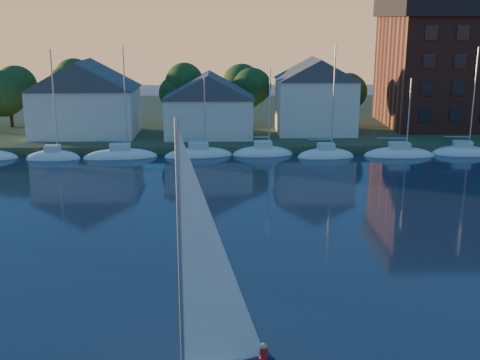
{
  "coord_description": "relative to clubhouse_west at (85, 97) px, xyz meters",
  "views": [
    {
      "loc": [
        -3.95,
        -19.91,
        15.55
      ],
      "look_at": [
        -2.9,
        22.0,
        4.36
      ],
      "focal_mm": 45.0,
      "sensor_mm": 36.0,
      "label": 1
    }
  ],
  "objects": [
    {
      "name": "clubhouse_west",
      "position": [
        0.0,
        0.0,
        0.0
      ],
      "size": [
        13.65,
        9.45,
        9.64
      ],
      "color": "silver",
      "rests_on": "shoreline_land"
    },
    {
      "name": "clubhouse_east",
      "position": [
        30.0,
        1.0,
        0.07
      ],
      "size": [
        10.5,
        8.4,
        9.8
      ],
      "color": "silver",
      "rests_on": "shoreline_land"
    },
    {
      "name": "clubhouse_centre",
      "position": [
        16.0,
        -1.0,
        -0.8
      ],
      "size": [
        11.55,
        8.4,
        8.08
      ],
      "color": "silver",
      "rests_on": "shoreline_land"
    },
    {
      "name": "moored_fleet",
      "position": [
        22.0,
        -9.0,
        -5.83
      ],
      "size": [
        87.5,
        2.4,
        12.05
      ],
      "color": "white",
      "rests_on": "ground"
    },
    {
      "name": "tree_line",
      "position": [
        24.0,
        5.0,
        1.24
      ],
      "size": [
        93.4,
        5.4,
        8.9
      ],
      "color": "#3B2A1A",
      "rests_on": "shoreline_land"
    },
    {
      "name": "wooden_dock",
      "position": [
        22.0,
        -6.0,
        -5.93
      ],
      "size": [
        120.0,
        3.0,
        1.0
      ],
      "primitive_type": "cube",
      "color": "brown",
      "rests_on": "ground"
    },
    {
      "name": "shoreline_land",
      "position": [
        22.0,
        17.0,
        -5.93
      ],
      "size": [
        160.0,
        50.0,
        2.0
      ],
      "primitive_type": "cube",
      "color": "#364327",
      "rests_on": "ground"
    }
  ]
}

